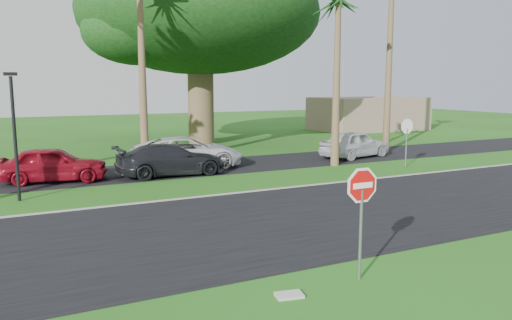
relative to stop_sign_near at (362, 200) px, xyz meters
The scene contains 15 objects.
ground 3.52m from the stop_sign_near, 99.46° to the left, with size 120.00×120.00×0.00m, color #254F13.
road 5.33m from the stop_sign_near, 95.71° to the left, with size 120.00×8.00×0.02m, color black.
parking_strip 15.61m from the stop_sign_near, 91.85° to the left, with size 120.00×5.00×0.02m, color black.
curb 9.23m from the stop_sign_near, 93.16° to the left, with size 120.00×0.12×0.06m, color gray.
stop_sign_near is the anchor object (origin of this frame).
stop_sign_far 15.91m from the stop_sign_near, 43.73° to the left, with size 1.05×0.07×2.62m.
palm_right_near 16.81m from the stop_sign_near, 56.82° to the left, with size 5.00×5.00×9.50m.
canopy_tree 26.58m from the stop_sign_near, 77.59° to the left, with size 16.50×16.50×13.12m.
streetlight_right 13.24m from the stop_sign_near, 119.48° to the left, with size 0.45×0.25×4.64m.
building_far 37.33m from the stop_sign_near, 50.98° to the left, with size 10.00×6.00×3.00m, color gray.
car_red 15.59m from the stop_sign_near, 109.04° to the left, with size 1.82×4.53×1.54m, color maroon.
car_dark 14.01m from the stop_sign_near, 90.20° to the left, with size 2.06×5.06×1.47m, color black.
car_minivan 15.80m from the stop_sign_near, 85.10° to the left, with size 2.61×5.66×1.57m, color silver.
car_pickup 18.61m from the stop_sign_near, 52.98° to the left, with size 1.86×4.61×1.57m, color silver.
utility_slab 2.52m from the stop_sign_near, behind, with size 0.55×0.35×0.06m, color #AAAAA2.
Camera 1 is at (-6.11, -11.31, 4.22)m, focal length 35.00 mm.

